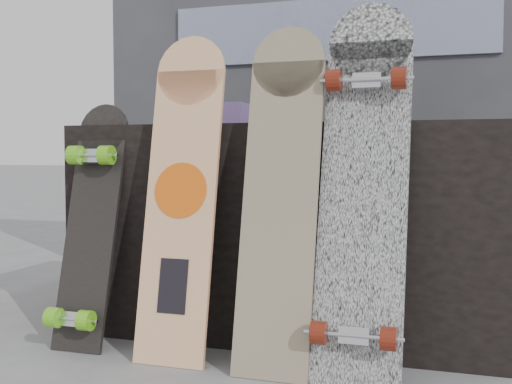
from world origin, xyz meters
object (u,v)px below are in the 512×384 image
(longboard_celtic, at_px, (281,185))
(skateboard_dark, at_px, (90,221))
(longboard_geisha, at_px, (182,186))
(vendor_table, at_px, (289,229))
(longboard_cascadia, at_px, (364,177))

(longboard_celtic, height_order, skateboard_dark, longboard_celtic)
(longboard_geisha, relative_size, skateboard_dark, 1.25)
(vendor_table, relative_size, longboard_geisha, 1.45)
(longboard_geisha, relative_size, longboard_cascadia, 0.92)
(longboard_celtic, relative_size, longboard_cascadia, 0.94)
(longboard_geisha, xyz_separation_m, longboard_celtic, (0.35, -0.01, 0.01))
(longboard_geisha, xyz_separation_m, skateboard_dark, (-0.37, 0.02, -0.13))
(skateboard_dark, bearing_deg, longboard_geisha, -2.72)
(skateboard_dark, bearing_deg, longboard_cascadia, 0.53)
(vendor_table, bearing_deg, longboard_cascadia, -47.58)
(longboard_cascadia, distance_m, skateboard_dark, 1.00)
(longboard_geisha, relative_size, longboard_celtic, 0.99)
(vendor_table, height_order, longboard_geisha, longboard_geisha)
(longboard_celtic, xyz_separation_m, skateboard_dark, (-0.72, 0.03, -0.14))
(longboard_celtic, xyz_separation_m, longboard_cascadia, (0.26, 0.04, 0.03))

